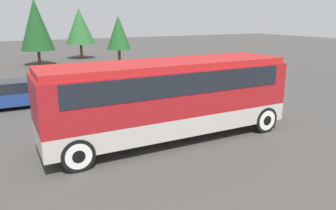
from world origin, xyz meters
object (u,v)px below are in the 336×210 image
at_px(parked_car_near, 97,83).
at_px(parked_car_far, 20,94).
at_px(tour_bus, 170,93).
at_px(parked_car_mid, 180,84).

height_order(parked_car_near, parked_car_far, parked_car_far).
xyz_separation_m(parked_car_near, parked_car_far, (-4.39, -1.01, 0.00)).
xyz_separation_m(tour_bus, parked_car_near, (-0.34, 8.84, -1.14)).
distance_m(parked_car_near, parked_car_far, 4.51).
bearing_deg(parked_car_mid, tour_bus, -122.53).
height_order(parked_car_near, parked_car_mid, same).
bearing_deg(parked_car_far, parked_car_near, 12.91).
bearing_deg(tour_bus, parked_car_near, 92.19).
distance_m(parked_car_mid, parked_car_far, 8.87).
relative_size(parked_car_near, parked_car_mid, 1.06).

